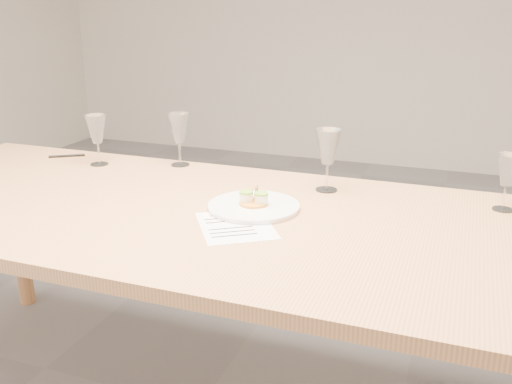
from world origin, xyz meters
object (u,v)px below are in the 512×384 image
at_px(wine_glass_1, 179,129).
at_px(dinner_plate, 254,206).
at_px(wine_glass_0, 96,130).
at_px(ballpoint_pen, 67,156).
at_px(dining_table, 192,229).
at_px(wine_glass_3, 508,171).
at_px(recipe_sheet, 236,226).
at_px(wine_glass_2, 328,148).

bearing_deg(wine_glass_1, dinner_plate, -39.67).
bearing_deg(wine_glass_0, dinner_plate, -19.68).
xyz_separation_m(ballpoint_pen, wine_glass_1, (0.50, 0.05, 0.14)).
xyz_separation_m(dining_table, dinner_plate, (0.19, 0.06, 0.08)).
xyz_separation_m(ballpoint_pen, wine_glass_3, (1.68, -0.06, 0.12)).
xyz_separation_m(recipe_sheet, wine_glass_0, (-0.76, 0.42, 0.14)).
relative_size(ballpoint_pen, wine_glass_1, 0.61).
relative_size(dinner_plate, recipe_sheet, 0.88).
height_order(ballpoint_pen, wine_glass_2, wine_glass_2).
height_order(recipe_sheet, wine_glass_1, wine_glass_1).
bearing_deg(dinner_plate, wine_glass_0, 160.32).
relative_size(dining_table, ballpoint_pen, 19.17).
xyz_separation_m(wine_glass_1, wine_glass_2, (0.62, -0.11, 0.00)).
bearing_deg(wine_glass_3, wine_glass_1, 174.52).
xyz_separation_m(dinner_plate, ballpoint_pen, (-0.96, 0.32, -0.01)).
height_order(wine_glass_1, wine_glass_3, wine_glass_1).
height_order(recipe_sheet, wine_glass_3, wine_glass_3).
relative_size(dining_table, dinner_plate, 8.44).
bearing_deg(dinner_plate, wine_glass_2, 58.16).
height_order(wine_glass_0, wine_glass_2, wine_glass_2).
relative_size(wine_glass_0, wine_glass_2, 0.94).
distance_m(wine_glass_2, wine_glass_3, 0.56).
distance_m(wine_glass_0, wine_glass_2, 0.92).
xyz_separation_m(dining_table, wine_glass_1, (-0.27, 0.44, 0.21)).
distance_m(dinner_plate, wine_glass_1, 0.60).
distance_m(recipe_sheet, wine_glass_1, 0.71).
height_order(dining_table, wine_glass_0, wine_glass_0).
relative_size(recipe_sheet, ballpoint_pen, 2.58).
relative_size(ballpoint_pen, wine_glass_3, 0.71).
height_order(dinner_plate, wine_glass_1, wine_glass_1).
xyz_separation_m(wine_glass_0, wine_glass_1, (0.30, 0.11, 0.01)).
distance_m(ballpoint_pen, wine_glass_1, 0.52).
relative_size(dinner_plate, ballpoint_pen, 2.27).
height_order(dining_table, wine_glass_2, wine_glass_2).
relative_size(dining_table, wine_glass_1, 11.61).
distance_m(recipe_sheet, wine_glass_0, 0.88).
distance_m(wine_glass_1, wine_glass_2, 0.63).
bearing_deg(recipe_sheet, wine_glass_2, 34.51).
xyz_separation_m(recipe_sheet, wine_glass_1, (-0.45, 0.53, 0.14)).
bearing_deg(wine_glass_2, wine_glass_3, -0.10).
distance_m(dining_table, recipe_sheet, 0.22).
bearing_deg(ballpoint_pen, wine_glass_1, -28.46).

